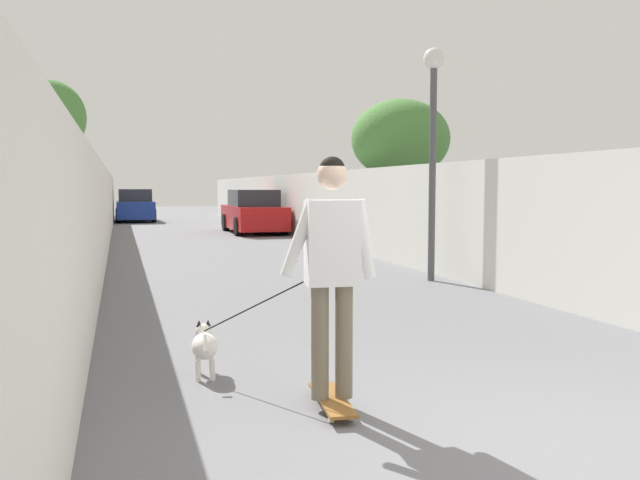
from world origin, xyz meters
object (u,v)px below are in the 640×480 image
(tree_right_near, at_px, (400,140))
(tree_left_mid, at_px, (50,119))
(skateboard, at_px, (332,400))
(dog, at_px, (205,344))
(person_skateboarder, at_px, (332,258))
(car_far, at_px, (135,206))
(car_near, at_px, (253,213))
(lamp_post, at_px, (433,121))

(tree_right_near, relative_size, tree_left_mid, 0.80)
(skateboard, height_order, dog, dog)
(skateboard, bearing_deg, tree_left_mid, 11.16)
(person_skateboarder, bearing_deg, car_far, 1.55)
(tree_right_near, distance_m, skateboard, 13.31)
(person_skateboarder, bearing_deg, car_near, -9.47)
(tree_left_mid, height_order, skateboard, tree_left_mid)
(lamp_post, xyz_separation_m, person_skateboarder, (-5.82, 3.72, -1.64))
(tree_right_near, distance_m, person_skateboarder, 13.13)
(lamp_post, height_order, skateboard, lamp_post)
(tree_right_near, bearing_deg, dog, 148.38)
(tree_right_near, relative_size, car_far, 1.00)
(dog, height_order, car_far, car_far)
(tree_right_near, height_order, car_near, tree_right_near)
(tree_right_near, bearing_deg, tree_left_mid, 56.89)
(lamp_post, distance_m, car_near, 13.04)
(dog, bearing_deg, tree_right_near, -31.62)
(tree_right_near, xyz_separation_m, tree_left_mid, (6.00, 9.20, 0.87))
(dog, xyz_separation_m, car_far, (26.92, -0.02, 0.44))
(person_skateboarder, relative_size, car_near, 0.41)
(car_near, bearing_deg, person_skateboarder, 170.53)
(skateboard, bearing_deg, lamp_post, -32.55)
(skateboard, bearing_deg, tree_right_near, -26.04)
(lamp_post, xyz_separation_m, car_far, (22.23, 4.48, -2.05))
(lamp_post, height_order, car_near, lamp_post)
(lamp_post, relative_size, car_far, 1.01)
(tree_right_near, distance_m, dog, 12.66)
(tree_left_mid, height_order, lamp_post, tree_left_mid)
(lamp_post, height_order, person_skateboarder, lamp_post)
(tree_left_mid, bearing_deg, skateboard, -168.84)
(person_skateboarder, relative_size, dog, 1.23)
(tree_right_near, distance_m, lamp_post, 6.20)
(person_skateboarder, xyz_separation_m, car_far, (28.06, 0.76, -0.41))
(tree_left_mid, height_order, car_far, tree_left_mid)
(skateboard, relative_size, dog, 0.57)
(lamp_post, distance_m, skateboard, 7.42)
(car_far, bearing_deg, tree_right_near, -158.43)
(car_near, bearing_deg, tree_left_mid, 98.57)
(car_near, distance_m, car_far, 10.14)
(tree_left_mid, distance_m, dog, 17.13)
(skateboard, height_order, car_near, car_near)
(dog, bearing_deg, tree_left_mid, 9.28)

